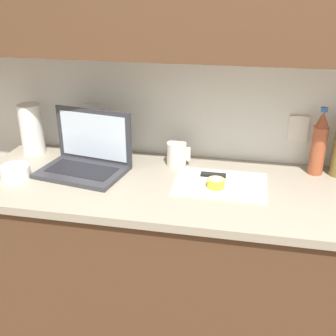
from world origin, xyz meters
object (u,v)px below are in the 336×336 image
at_px(knife, 220,176).
at_px(measuring_cup, 177,154).
at_px(bottle_water_clear, 319,144).
at_px(laptop, 87,157).
at_px(paper_towel_roll, 32,129).
at_px(cutting_board, 220,184).
at_px(lemon_half_cut, 216,183).
at_px(bowl_white, 15,172).

relative_size(knife, measuring_cup, 2.28).
bearing_deg(bottle_water_clear, measuring_cup, -177.23).
distance_m(laptop, knife, 0.61).
bearing_deg(paper_towel_roll, cutting_board, -10.59).
distance_m(cutting_board, knife, 0.06).
bearing_deg(measuring_cup, laptop, -160.71).
bearing_deg(measuring_cup, lemon_half_cut, -46.28).
bearing_deg(cutting_board, lemon_half_cut, -110.95).
bearing_deg(paper_towel_roll, bottle_water_clear, 0.98).
relative_size(lemon_half_cut, bowl_white, 0.57).
distance_m(cutting_board, lemon_half_cut, 0.05).
xyz_separation_m(cutting_board, bowl_white, (-0.90, -0.11, 0.02)).
relative_size(laptop, bottle_water_clear, 1.35).
height_order(lemon_half_cut, bowl_white, bowl_white).
relative_size(bowl_white, paper_towel_roll, 0.52).
distance_m(bowl_white, paper_towel_roll, 0.31).
distance_m(lemon_half_cut, paper_towel_roll, 0.98).
bearing_deg(measuring_cup, bowl_white, -157.62).
bearing_deg(lemon_half_cut, cutting_board, 69.05).
xyz_separation_m(knife, bottle_water_clear, (0.42, 0.15, 0.13)).
bearing_deg(knife, laptop, -178.42).
relative_size(knife, paper_towel_roll, 1.02).
xyz_separation_m(cutting_board, bottle_water_clear, (0.41, 0.20, 0.14)).
xyz_separation_m(knife, lemon_half_cut, (-0.01, -0.10, 0.01)).
bearing_deg(cutting_board, paper_towel_roll, 169.41).
xyz_separation_m(lemon_half_cut, paper_towel_roll, (-0.94, 0.22, 0.10)).
bearing_deg(paper_towel_roll, knife, -7.49).
bearing_deg(measuring_cup, bottle_water_clear, 2.77).
bearing_deg(measuring_cup, knife, -28.66).
xyz_separation_m(cutting_board, paper_towel_roll, (-0.96, 0.18, 0.12)).
bearing_deg(bottle_water_clear, bowl_white, -166.72).
distance_m(laptop, bowl_white, 0.32).
height_order(laptop, cutting_board, laptop).
bearing_deg(measuring_cup, paper_towel_roll, 179.44).
distance_m(laptop, measuring_cup, 0.42).
bearing_deg(lemon_half_cut, knife, 84.65).
bearing_deg(laptop, bowl_white, -143.80).
bearing_deg(lemon_half_cut, measuring_cup, 133.72).
distance_m(cutting_board, bottle_water_clear, 0.48).
distance_m(bottle_water_clear, paper_towel_roll, 1.37).
bearing_deg(cutting_board, measuring_cup, 142.38).
bearing_deg(laptop, paper_towel_roll, 166.77).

